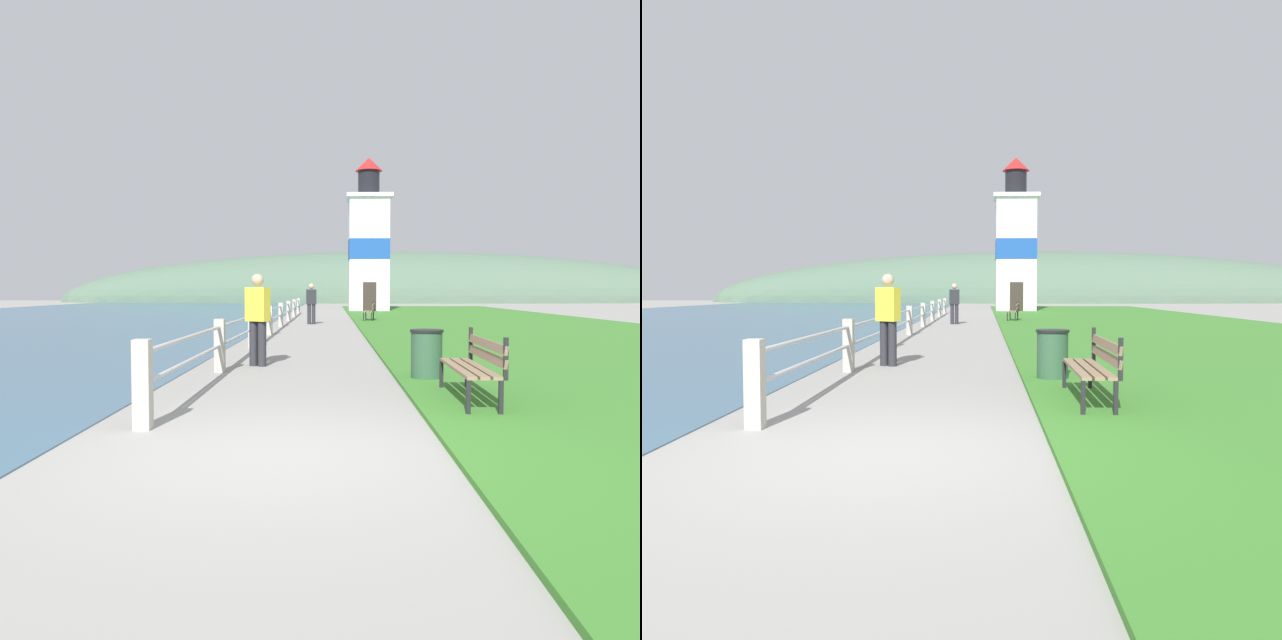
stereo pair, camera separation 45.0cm
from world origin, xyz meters
TOP-DOWN VIEW (x-y plane):
  - ground_plane at (0.00, 0.00)m, footprint 160.00×160.00m
  - grass_verge at (7.58, 19.56)m, footprint 12.00×58.67m
  - seawall_railing at (-1.48, 17.12)m, footprint 0.18×32.43m
  - park_bench_near at (2.39, 2.55)m, footprint 0.51×2.00m
  - park_bench_midway at (2.40, 23.78)m, footprint 0.66×1.68m
  - lighthouse at (3.14, 37.68)m, footprint 3.10×3.10m
  - person_strolling at (-0.31, 21.26)m, footprint 0.45×0.27m
  - person_by_railing at (-0.90, 6.51)m, footprint 0.50×0.41m
  - trash_bin at (2.07, 4.54)m, footprint 0.54×0.54m
  - distant_hillside at (8.00, 69.12)m, footprint 80.00×16.00m

SIDE VIEW (x-z plane):
  - ground_plane at x=0.00m, z-range 0.00..0.00m
  - distant_hillside at x=8.00m, z-range -6.00..6.00m
  - grass_verge at x=7.58m, z-range 0.00..0.06m
  - trash_bin at x=2.07m, z-range 0.00..0.84m
  - park_bench_midway at x=2.40m, z-range 0.07..1.01m
  - park_bench_near at x=2.39m, z-range 0.07..1.01m
  - seawall_railing at x=-1.48m, z-range 0.08..1.04m
  - person_strolling at x=-0.31m, z-range 0.07..1.83m
  - person_by_railing at x=-0.90m, z-range 0.08..1.87m
  - lighthouse at x=3.14m, z-range -0.74..9.79m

